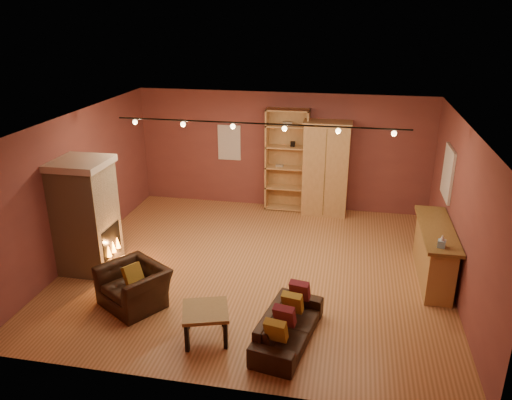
% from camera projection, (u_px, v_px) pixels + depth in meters
% --- Properties ---
extents(floor, '(7.00, 7.00, 0.00)m').
position_uv_depth(floor, '(256.00, 267.00, 9.47)').
color(floor, '#9A6036').
rests_on(floor, ground).
extents(ceiling, '(7.00, 7.00, 0.00)m').
position_uv_depth(ceiling, '(256.00, 121.00, 8.46)').
color(ceiling, brown).
rests_on(ceiling, back_wall).
extents(back_wall, '(7.00, 0.02, 2.80)m').
position_uv_depth(back_wall, '(282.00, 151.00, 11.94)').
color(back_wall, brown).
rests_on(back_wall, floor).
extents(left_wall, '(0.02, 6.50, 2.80)m').
position_uv_depth(left_wall, '(78.00, 186.00, 9.60)').
color(left_wall, brown).
rests_on(left_wall, floor).
extents(right_wall, '(0.02, 6.50, 2.80)m').
position_uv_depth(right_wall, '(461.00, 213.00, 8.34)').
color(right_wall, brown).
rests_on(right_wall, floor).
extents(fireplace, '(1.01, 0.98, 2.12)m').
position_uv_depth(fireplace, '(86.00, 216.00, 9.09)').
color(fireplace, tan).
rests_on(fireplace, floor).
extents(back_window, '(0.56, 0.04, 0.86)m').
position_uv_depth(back_window, '(229.00, 143.00, 12.11)').
color(back_window, silver).
rests_on(back_window, back_wall).
extents(bookcase, '(1.00, 0.39, 2.45)m').
position_uv_depth(bookcase, '(287.00, 159.00, 11.86)').
color(bookcase, tan).
rests_on(bookcase, floor).
extents(armoire, '(1.10, 0.62, 2.23)m').
position_uv_depth(armoire, '(326.00, 168.00, 11.59)').
color(armoire, tan).
rests_on(armoire, floor).
extents(bar_counter, '(0.57, 2.09, 1.00)m').
position_uv_depth(bar_counter, '(434.00, 253.00, 8.92)').
color(bar_counter, tan).
rests_on(bar_counter, floor).
extents(tissue_box, '(0.13, 0.13, 0.21)m').
position_uv_depth(tissue_box, '(442.00, 242.00, 8.00)').
color(tissue_box, '#81B2CF').
rests_on(tissue_box, bar_counter).
extents(right_window, '(0.05, 0.90, 1.00)m').
position_uv_depth(right_window, '(448.00, 173.00, 9.54)').
color(right_window, silver).
rests_on(right_window, right_wall).
extents(loveseat, '(0.78, 1.71, 0.72)m').
position_uv_depth(loveseat, '(288.00, 320.00, 7.26)').
color(loveseat, black).
rests_on(loveseat, floor).
extents(armchair, '(1.22, 1.12, 0.90)m').
position_uv_depth(armchair, '(133.00, 280.00, 8.13)').
color(armchair, black).
rests_on(armchair, floor).
extents(coffee_table, '(0.83, 0.83, 0.50)m').
position_uv_depth(coffee_table, '(205.00, 314.00, 7.28)').
color(coffee_table, olive).
rests_on(coffee_table, floor).
extents(track_rail, '(5.20, 0.09, 0.13)m').
position_uv_depth(track_rail, '(258.00, 125.00, 8.69)').
color(track_rail, black).
rests_on(track_rail, ceiling).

